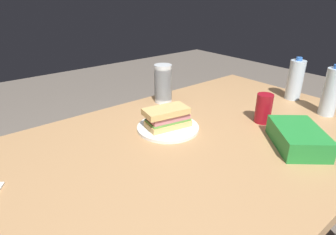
# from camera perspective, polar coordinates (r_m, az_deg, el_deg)

# --- Properties ---
(dining_table) EXTENTS (1.70, 0.98, 0.73)m
(dining_table) POSITION_cam_1_polar(r_m,az_deg,el_deg) (1.06, 3.85, -9.27)
(dining_table) COLOR tan
(dining_table) RESTS_ON ground_plane
(paper_plate) EXTENTS (0.25, 0.25, 0.01)m
(paper_plate) POSITION_cam_1_polar(r_m,az_deg,el_deg) (1.12, 0.00, -2.05)
(paper_plate) COLOR white
(paper_plate) RESTS_ON dining_table
(sandwich) EXTENTS (0.20, 0.12, 0.08)m
(sandwich) POSITION_cam_1_polar(r_m,az_deg,el_deg) (1.09, -0.13, 0.06)
(sandwich) COLOR #DBB26B
(sandwich) RESTS_ON paper_plate
(soda_can_red) EXTENTS (0.07, 0.07, 0.12)m
(soda_can_red) POSITION_cam_1_polar(r_m,az_deg,el_deg) (1.22, 18.83, 1.76)
(soda_can_red) COLOR maroon
(soda_can_red) RESTS_ON dining_table
(chip_bag) EXTENTS (0.26, 0.27, 0.07)m
(chip_bag) POSITION_cam_1_polar(r_m,az_deg,el_deg) (1.08, 24.82, -3.69)
(chip_bag) COLOR #268C38
(chip_bag) RESTS_ON dining_table
(water_bottle_tall) EXTENTS (0.07, 0.07, 0.21)m
(water_bottle_tall) POSITION_cam_1_polar(r_m,az_deg,el_deg) (1.54, 24.40, 6.97)
(water_bottle_tall) COLOR silver
(water_bottle_tall) RESTS_ON dining_table
(plastic_cup_stack) EXTENTS (0.08, 0.08, 0.18)m
(plastic_cup_stack) POSITION_cam_1_polar(r_m,az_deg,el_deg) (1.37, -1.00, 6.87)
(plastic_cup_stack) COLOR silver
(plastic_cup_stack) RESTS_ON dining_table
(water_bottle_spare) EXTENTS (0.07, 0.07, 0.22)m
(water_bottle_spare) POSITION_cam_1_polar(r_m,az_deg,el_deg) (1.40, 30.15, 4.50)
(water_bottle_spare) COLOR silver
(water_bottle_spare) RESTS_ON dining_table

